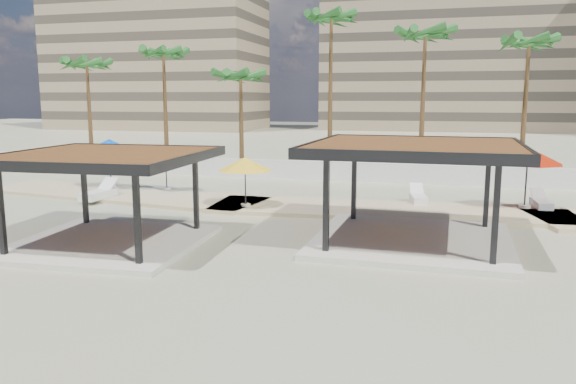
{
  "coord_description": "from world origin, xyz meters",
  "views": [
    {
      "loc": [
        4.33,
        -18.15,
        5.1
      ],
      "look_at": [
        -1.54,
        3.1,
        1.4
      ],
      "focal_mm": 35.0,
      "sensor_mm": 36.0,
      "label": 1
    }
  ],
  "objects_px": {
    "pavilion_central": "(414,184)",
    "pavilion_west": "(106,190)",
    "umbrella_a": "(166,153)",
    "lounger_c": "(541,203)",
    "lounger_a": "(99,194)",
    "lounger_b": "(418,198)",
    "umbrella_c": "(528,156)"
  },
  "relations": [
    {
      "from": "pavilion_west",
      "to": "umbrella_c",
      "type": "xyz_separation_m",
      "value": [
        14.82,
        10.21,
        0.58
      ]
    },
    {
      "from": "lounger_a",
      "to": "lounger_b",
      "type": "bearing_deg",
      "value": -76.94
    },
    {
      "from": "umbrella_c",
      "to": "lounger_b",
      "type": "relative_size",
      "value": 1.77
    },
    {
      "from": "pavilion_central",
      "to": "lounger_b",
      "type": "xyz_separation_m",
      "value": [
        -0.12,
        7.44,
        -1.78
      ]
    },
    {
      "from": "pavilion_west",
      "to": "umbrella_a",
      "type": "relative_size",
      "value": 2.26
    },
    {
      "from": "pavilion_central",
      "to": "umbrella_a",
      "type": "distance_m",
      "value": 15.45
    },
    {
      "from": "pavilion_west",
      "to": "lounger_a",
      "type": "distance_m",
      "value": 9.12
    },
    {
      "from": "umbrella_a",
      "to": "lounger_a",
      "type": "height_order",
      "value": "umbrella_a"
    },
    {
      "from": "umbrella_c",
      "to": "pavilion_central",
      "type": "bearing_deg",
      "value": -123.0
    },
    {
      "from": "pavilion_west",
      "to": "umbrella_c",
      "type": "bearing_deg",
      "value": 31.44
    },
    {
      "from": "umbrella_a",
      "to": "lounger_c",
      "type": "bearing_deg",
      "value": 0.14
    },
    {
      "from": "umbrella_c",
      "to": "pavilion_west",
      "type": "bearing_deg",
      "value": -145.44
    },
    {
      "from": "lounger_a",
      "to": "lounger_c",
      "type": "xyz_separation_m",
      "value": [
        20.87,
        3.39,
        -0.04
      ]
    },
    {
      "from": "pavilion_west",
      "to": "lounger_c",
      "type": "xyz_separation_m",
      "value": [
        15.59,
        10.66,
        -1.6
      ]
    },
    {
      "from": "pavilion_central",
      "to": "lounger_c",
      "type": "distance_m",
      "value": 9.42
    },
    {
      "from": "pavilion_west",
      "to": "lounger_a",
      "type": "height_order",
      "value": "pavilion_west"
    },
    {
      "from": "umbrella_c",
      "to": "lounger_b",
      "type": "xyz_separation_m",
      "value": [
        -4.72,
        0.35,
        -2.18
      ]
    },
    {
      "from": "pavilion_west",
      "to": "umbrella_a",
      "type": "xyz_separation_m",
      "value": [
        -3.3,
        10.62,
        0.23
      ]
    },
    {
      "from": "lounger_a",
      "to": "umbrella_c",
      "type": "bearing_deg",
      "value": -80.7
    },
    {
      "from": "pavilion_west",
      "to": "umbrella_c",
      "type": "height_order",
      "value": "pavilion_west"
    },
    {
      "from": "umbrella_c",
      "to": "lounger_c",
      "type": "height_order",
      "value": "umbrella_c"
    },
    {
      "from": "pavilion_central",
      "to": "lounger_a",
      "type": "distance_m",
      "value": 16.14
    },
    {
      "from": "lounger_a",
      "to": "pavilion_central",
      "type": "bearing_deg",
      "value": -103.98
    },
    {
      "from": "pavilion_west",
      "to": "lounger_c",
      "type": "height_order",
      "value": "pavilion_west"
    },
    {
      "from": "pavilion_central",
      "to": "pavilion_west",
      "type": "xyz_separation_m",
      "value": [
        -10.22,
        -3.13,
        -0.18
      ]
    },
    {
      "from": "lounger_c",
      "to": "umbrella_c",
      "type": "bearing_deg",
      "value": 115.66
    },
    {
      "from": "umbrella_a",
      "to": "umbrella_c",
      "type": "height_order",
      "value": "umbrella_c"
    },
    {
      "from": "umbrella_c",
      "to": "lounger_b",
      "type": "distance_m",
      "value": 5.21
    },
    {
      "from": "umbrella_a",
      "to": "umbrella_c",
      "type": "relative_size",
      "value": 0.81
    },
    {
      "from": "pavilion_west",
      "to": "lounger_a",
      "type": "bearing_deg",
      "value": 122.88
    },
    {
      "from": "umbrella_a",
      "to": "lounger_a",
      "type": "xyz_separation_m",
      "value": [
        -1.98,
        -3.35,
        -1.8
      ]
    },
    {
      "from": "pavilion_west",
      "to": "lounger_c",
      "type": "bearing_deg",
      "value": 31.25
    }
  ]
}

